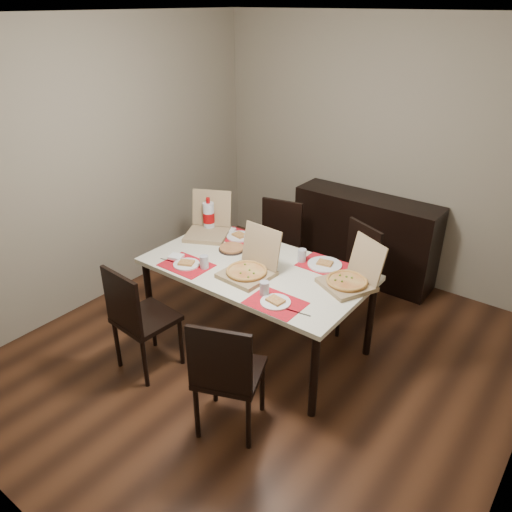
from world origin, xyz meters
name	(u,v)px	position (x,y,z in m)	size (l,w,h in m)	color
ground	(263,358)	(0.00, 0.00, -0.01)	(3.80, 4.00, 0.02)	#442515
room_walls	(300,142)	(0.00, 0.43, 1.73)	(3.84, 4.02, 2.62)	gray
sideboard	(364,237)	(0.00, 1.78, 0.45)	(1.50, 0.40, 0.90)	black
dining_table	(256,274)	(-0.18, 0.13, 0.68)	(1.80, 1.00, 0.75)	beige
chair_near_left	(138,316)	(-0.69, -0.70, 0.51)	(0.45, 0.45, 0.93)	black
chair_near_right	(226,373)	(0.27, -0.78, 0.51)	(0.55, 0.55, 0.93)	black
chair_far_left	(277,244)	(-0.57, 0.99, 0.51)	(0.50, 0.50, 0.93)	black
chair_far_right	(351,270)	(0.28, 0.95, 0.51)	(0.55, 0.55, 0.93)	black
setting_near_left	(190,263)	(-0.63, -0.17, 0.77)	(0.46, 0.30, 0.11)	red
setting_near_right	(272,298)	(0.22, -0.20, 0.77)	(0.49, 0.30, 0.11)	red
setting_far_left	(240,237)	(-0.61, 0.47, 0.77)	(0.48, 0.30, 0.11)	red
setting_far_right	(319,262)	(0.20, 0.48, 0.77)	(0.52, 0.30, 0.11)	red
napkin_loose	(245,272)	(-0.19, 0.01, 0.76)	(0.12, 0.11, 0.02)	white
pizza_box_center	(249,269)	(-0.14, 0.00, 0.81)	(0.38, 0.42, 0.36)	#917854
pizza_box_right	(350,279)	(0.56, 0.33, 0.81)	(0.48, 0.50, 0.35)	#917854
pizza_box_left	(208,228)	(-0.91, 0.37, 0.81)	(0.51, 0.53, 0.37)	#917854
faina_plate	(232,248)	(-0.53, 0.25, 0.76)	(0.23, 0.23, 0.03)	black
dip_bowl	(270,261)	(-0.14, 0.27, 0.77)	(0.12, 0.12, 0.03)	white
soda_bottle	(209,217)	(-0.97, 0.44, 0.89)	(0.11, 0.11, 0.32)	silver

